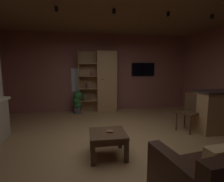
# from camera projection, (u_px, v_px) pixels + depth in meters

# --- Properties ---
(floor) EXTENTS (6.58, 5.84, 0.02)m
(floor) POSITION_uv_depth(u_px,v_px,m) (115.00, 145.00, 3.35)
(floor) COLOR #A37A4C
(floor) RESTS_ON ground
(wall_back) EXTENTS (6.70, 0.06, 2.77)m
(wall_back) POSITION_uv_depth(u_px,v_px,m) (101.00, 73.00, 6.05)
(wall_back) COLOR #8E544C
(wall_back) RESTS_ON ground
(ceiling) EXTENTS (6.58, 5.84, 0.02)m
(ceiling) POSITION_uv_depth(u_px,v_px,m) (116.00, 0.00, 2.98)
(ceiling) COLOR brown
(window_pane_back) EXTENTS (0.61, 0.01, 0.83)m
(window_pane_back) POSITION_uv_depth(u_px,v_px,m) (80.00, 80.00, 5.93)
(window_pane_back) COLOR white
(bookshelf_cabinet) EXTENTS (1.32, 0.41, 2.13)m
(bookshelf_cabinet) POSITION_uv_depth(u_px,v_px,m) (104.00, 82.00, 5.84)
(bookshelf_cabinet) COLOR #A87F51
(bookshelf_cabinet) RESTS_ON ground
(coffee_table) EXTENTS (0.63, 0.59, 0.43)m
(coffee_table) POSITION_uv_depth(u_px,v_px,m) (108.00, 137.00, 2.88)
(coffee_table) COLOR #4C331E
(coffee_table) RESTS_ON ground
(table_book_0) EXTENTS (0.12, 0.11, 0.03)m
(table_book_0) POSITION_uv_depth(u_px,v_px,m) (110.00, 131.00, 2.88)
(table_book_0) COLOR brown
(table_book_0) RESTS_ON coffee_table
(dining_chair) EXTENTS (0.56, 0.56, 0.92)m
(dining_chair) POSITION_uv_depth(u_px,v_px,m) (190.00, 110.00, 4.07)
(dining_chair) COLOR #4C331E
(dining_chair) RESTS_ON ground
(potted_floor_plant) EXTENTS (0.35, 0.35, 0.78)m
(potted_floor_plant) POSITION_uv_depth(u_px,v_px,m) (77.00, 101.00, 5.65)
(potted_floor_plant) COLOR #4C4C51
(potted_floor_plant) RESTS_ON ground
(wall_mounted_tv) EXTENTS (0.88, 0.06, 0.49)m
(wall_mounted_tv) POSITION_uv_depth(u_px,v_px,m) (143.00, 69.00, 6.22)
(wall_mounted_tv) COLOR black
(track_light_spot_1) EXTENTS (0.07, 0.07, 0.09)m
(track_light_spot_1) POSITION_uv_depth(u_px,v_px,m) (56.00, 9.00, 3.23)
(track_light_spot_1) COLOR black
(track_light_spot_2) EXTENTS (0.07, 0.07, 0.09)m
(track_light_spot_2) POSITION_uv_depth(u_px,v_px,m) (114.00, 12.00, 3.37)
(track_light_spot_2) COLOR black
(track_light_spot_3) EXTENTS (0.07, 0.07, 0.09)m
(track_light_spot_3) POSITION_uv_depth(u_px,v_px,m) (168.00, 14.00, 3.52)
(track_light_spot_3) COLOR black
(track_light_spot_4) EXTENTS (0.07, 0.07, 0.09)m
(track_light_spot_4) POSITION_uv_depth(u_px,v_px,m) (212.00, 17.00, 3.69)
(track_light_spot_4) COLOR black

